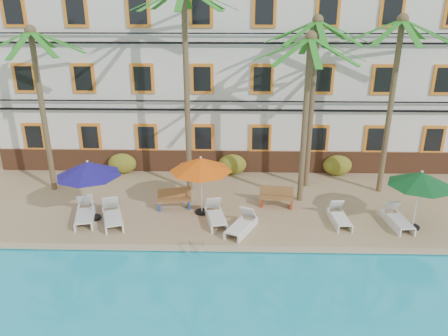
{
  "coord_description": "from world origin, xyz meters",
  "views": [
    {
      "loc": [
        0.14,
        -15.0,
        9.04
      ],
      "look_at": [
        -0.31,
        3.0,
        2.0
      ],
      "focal_mm": 35.0,
      "sensor_mm": 36.0,
      "label": 1
    }
  ],
  "objects_px": {
    "lounger_b": "(112,216)",
    "bench_left": "(174,198)",
    "palm_a": "(39,88)",
    "lounger_e": "(339,217)",
    "umbrella_red": "(201,165)",
    "lounger_d": "(242,225)",
    "palm_c": "(307,95)",
    "lounger_a": "(85,213)",
    "lounger_f": "(397,219)",
    "palm_b": "(186,65)",
    "palm_e": "(394,82)",
    "lounger_c": "(216,215)",
    "palm_d": "(313,81)",
    "pool_ladder": "(196,250)",
    "umbrella_blue": "(88,169)",
    "bench_right": "(277,197)",
    "umbrella_green": "(421,179)"
  },
  "relations": [
    {
      "from": "umbrella_red",
      "to": "pool_ladder",
      "type": "relative_size",
      "value": 3.55
    },
    {
      "from": "palm_d",
      "to": "lounger_f",
      "type": "bearing_deg",
      "value": -51.82
    },
    {
      "from": "palm_c",
      "to": "umbrella_blue",
      "type": "distance_m",
      "value": 9.64
    },
    {
      "from": "lounger_e",
      "to": "bench_right",
      "type": "relative_size",
      "value": 1.15
    },
    {
      "from": "palm_a",
      "to": "palm_b",
      "type": "relative_size",
      "value": 0.81
    },
    {
      "from": "palm_d",
      "to": "lounger_d",
      "type": "distance_m",
      "value": 7.56
    },
    {
      "from": "lounger_c",
      "to": "umbrella_green",
      "type": "bearing_deg",
      "value": -2.39
    },
    {
      "from": "palm_c",
      "to": "pool_ladder",
      "type": "distance_m",
      "value": 8.03
    },
    {
      "from": "umbrella_blue",
      "to": "lounger_c",
      "type": "height_order",
      "value": "umbrella_blue"
    },
    {
      "from": "umbrella_green",
      "to": "lounger_b",
      "type": "height_order",
      "value": "umbrella_green"
    },
    {
      "from": "lounger_b",
      "to": "bench_right",
      "type": "relative_size",
      "value": 1.39
    },
    {
      "from": "lounger_f",
      "to": "bench_right",
      "type": "xyz_separation_m",
      "value": [
        -4.82,
        1.64,
        0.18
      ]
    },
    {
      "from": "umbrella_red",
      "to": "lounger_d",
      "type": "distance_m",
      "value": 3.04
    },
    {
      "from": "palm_b",
      "to": "palm_c",
      "type": "distance_m",
      "value": 5.48
    },
    {
      "from": "palm_a",
      "to": "palm_c",
      "type": "relative_size",
      "value": 1.02
    },
    {
      "from": "palm_a",
      "to": "lounger_a",
      "type": "bearing_deg",
      "value": -50.84
    },
    {
      "from": "palm_b",
      "to": "palm_e",
      "type": "xyz_separation_m",
      "value": [
        9.25,
        -0.03,
        -0.73
      ]
    },
    {
      "from": "palm_a",
      "to": "lounger_f",
      "type": "height_order",
      "value": "palm_a"
    },
    {
      "from": "umbrella_green",
      "to": "lounger_b",
      "type": "distance_m",
      "value": 12.53
    },
    {
      "from": "palm_d",
      "to": "lounger_e",
      "type": "bearing_deg",
      "value": -78.11
    },
    {
      "from": "palm_b",
      "to": "lounger_b",
      "type": "height_order",
      "value": "palm_b"
    },
    {
      "from": "lounger_b",
      "to": "lounger_d",
      "type": "distance_m",
      "value": 5.43
    },
    {
      "from": "palm_c",
      "to": "lounger_d",
      "type": "relative_size",
      "value": 3.86
    },
    {
      "from": "palm_d",
      "to": "lounger_d",
      "type": "relative_size",
      "value": 4.15
    },
    {
      "from": "palm_c",
      "to": "umbrella_green",
      "type": "height_order",
      "value": "palm_c"
    },
    {
      "from": "lounger_b",
      "to": "bench_left",
      "type": "height_order",
      "value": "lounger_b"
    },
    {
      "from": "palm_b",
      "to": "lounger_c",
      "type": "xyz_separation_m",
      "value": [
        1.42,
        -3.36,
        -5.72
      ]
    },
    {
      "from": "palm_c",
      "to": "lounger_d",
      "type": "distance_m",
      "value": 6.16
    },
    {
      "from": "lounger_d",
      "to": "bench_right",
      "type": "relative_size",
      "value": 1.26
    },
    {
      "from": "palm_b",
      "to": "lounger_a",
      "type": "bearing_deg",
      "value": -140.74
    },
    {
      "from": "umbrella_blue",
      "to": "umbrella_green",
      "type": "bearing_deg",
      "value": -2.0
    },
    {
      "from": "palm_e",
      "to": "umbrella_green",
      "type": "distance_m",
      "value": 4.83
    },
    {
      "from": "lounger_c",
      "to": "lounger_f",
      "type": "bearing_deg",
      "value": -0.82
    },
    {
      "from": "palm_a",
      "to": "bench_left",
      "type": "bearing_deg",
      "value": -17.45
    },
    {
      "from": "palm_a",
      "to": "lounger_e",
      "type": "height_order",
      "value": "palm_a"
    },
    {
      "from": "umbrella_blue",
      "to": "lounger_a",
      "type": "distance_m",
      "value": 1.99
    },
    {
      "from": "palm_d",
      "to": "pool_ladder",
      "type": "bearing_deg",
      "value": -129.0
    },
    {
      "from": "palm_b",
      "to": "bench_left",
      "type": "xyz_separation_m",
      "value": [
        -0.49,
        -2.14,
        -5.54
      ]
    },
    {
      "from": "lounger_a",
      "to": "lounger_f",
      "type": "height_order",
      "value": "lounger_a"
    },
    {
      "from": "bench_left",
      "to": "lounger_b",
      "type": "bearing_deg",
      "value": -150.02
    },
    {
      "from": "palm_a",
      "to": "lounger_d",
      "type": "xyz_separation_m",
      "value": [
        9.17,
        -3.93,
        -4.72
      ]
    },
    {
      "from": "palm_e",
      "to": "palm_d",
      "type": "bearing_deg",
      "value": 170.69
    },
    {
      "from": "palm_d",
      "to": "lounger_c",
      "type": "bearing_deg",
      "value": -138.16
    },
    {
      "from": "umbrella_blue",
      "to": "lounger_a",
      "type": "xyz_separation_m",
      "value": [
        -0.32,
        -0.12,
        -1.96
      ]
    },
    {
      "from": "lounger_c",
      "to": "lounger_f",
      "type": "height_order",
      "value": "lounger_c"
    },
    {
      "from": "palm_d",
      "to": "umbrella_blue",
      "type": "distance_m",
      "value": 10.7
    },
    {
      "from": "palm_c",
      "to": "lounger_f",
      "type": "height_order",
      "value": "palm_c"
    },
    {
      "from": "lounger_c",
      "to": "lounger_e",
      "type": "height_order",
      "value": "lounger_c"
    },
    {
      "from": "lounger_f",
      "to": "pool_ladder",
      "type": "height_order",
      "value": "lounger_f"
    },
    {
      "from": "lounger_e",
      "to": "bench_right",
      "type": "bearing_deg",
      "value": 149.18
    }
  ]
}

